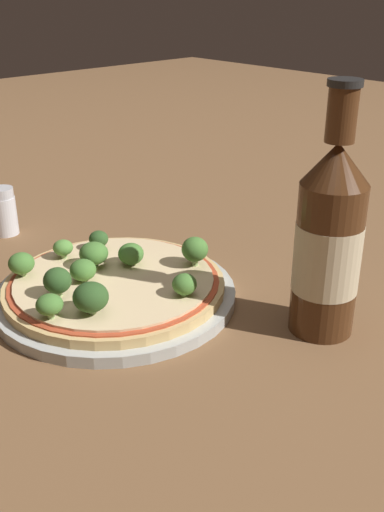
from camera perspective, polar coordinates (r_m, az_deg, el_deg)
The scene contains 16 objects.
ground_plane at distance 0.65m, azimuth -6.44°, elevation -3.76°, with size 3.00×3.00×0.00m, color brown.
plate at distance 0.64m, azimuth -7.44°, elevation -3.51°, with size 0.25×0.25×0.01m.
pizza at distance 0.64m, azimuth -7.52°, elevation -2.52°, with size 0.23×0.23×0.01m.
broccoli_floret_0 at distance 0.69m, azimuth -8.89°, elevation 1.60°, with size 0.02×0.02×0.02m.
broccoli_floret_1 at distance 0.60m, azimuth -12.70°, elevation -2.31°, with size 0.03×0.03×0.03m.
broccoli_floret_2 at distance 0.65m, azimuth -5.83°, elevation 0.20°, with size 0.03×0.03×0.02m.
broccoli_floret_3 at distance 0.56m, azimuth -9.62°, elevation -3.89°, with size 0.03×0.03×0.03m.
broccoli_floret_4 at distance 0.65m, azimuth -15.94°, elevation -0.69°, with size 0.03×0.03×0.03m.
broccoli_floret_5 at distance 0.64m, azimuth 0.27°, elevation 0.62°, with size 0.03×0.03×0.03m.
broccoli_floret_6 at distance 0.56m, azimuth -13.42°, elevation -4.55°, with size 0.03×0.03×0.02m.
broccoli_floret_7 at distance 0.65m, azimuth -9.34°, elevation 0.24°, with size 0.03×0.03×0.03m.
broccoli_floret_8 at distance 0.62m, azimuth -10.34°, elevation -1.32°, with size 0.03×0.03×0.02m.
broccoli_floret_9 at distance 0.59m, azimuth -0.72°, elevation -2.72°, with size 0.02×0.02×0.02m.
broccoli_floret_10 at distance 0.68m, azimuth -12.18°, elevation 0.77°, with size 0.02×0.02×0.02m.
beer_bottle at distance 0.56m, azimuth 12.88°, elevation 1.38°, with size 0.06×0.06×0.24m.
pepper_shaker at distance 0.83m, azimuth -17.47°, elevation 4.06°, with size 0.03×0.03×0.06m.
Camera 1 is at (0.46, -0.33, 0.31)m, focal length 42.00 mm.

